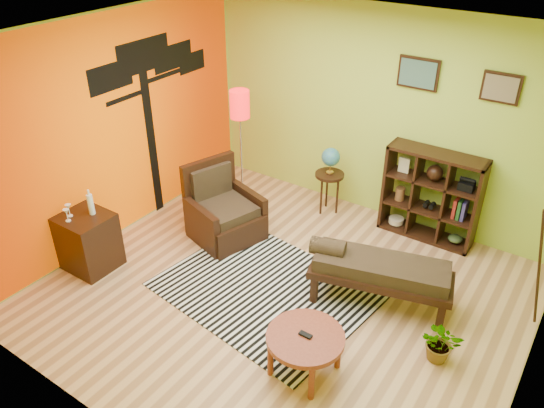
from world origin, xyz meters
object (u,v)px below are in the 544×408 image
Objects in this scene: potted_plant at (440,346)px; bench at (377,269)px; cube_shelf at (432,196)px; armchair at (223,215)px; globe_table at (330,164)px; coffee_table at (305,341)px; floor_lamp at (240,116)px; side_cabinet at (88,241)px.

bench is at bearing 155.10° from potted_plant.
cube_shelf is 1.59m from bench.
globe_table is at bearing 56.61° from armchair.
coffee_table is at bearing -33.61° from armchair.
floor_lamp is at bearing -146.08° from globe_table.
bench is at bearing -3.00° from armchair.
floor_lamp is at bearing 162.74° from bench.
side_cabinet is 3.24m from globe_table.
armchair is at bearing 177.00° from bench.
bench is at bearing 22.87° from side_cabinet.
cube_shelf is 2.21m from potted_plant.
coffee_table is 2.85m from cube_shelf.
bench is (1.36, -1.40, -0.29)m from globe_table.
globe_table is 2.30× the size of potted_plant.
globe_table is at bearing 114.74° from coffee_table.
coffee_table is 0.41× the size of floor_lamp.
globe_table is at bearing 141.01° from potted_plant.
side_cabinet reaches higher than armchair.
coffee_table is 0.45× the size of bench.
side_cabinet reaches higher than potted_plant.
side_cabinet is 0.58× the size of floor_lamp.
cube_shelf is at bearing 89.54° from bench.
coffee_table is 1.27m from bench.
globe_table is at bearing 33.92° from floor_lamp.
potted_plant is at bearing 12.77° from side_cabinet.
floor_lamp is 1.11× the size of bench.
floor_lamp reaches higher than globe_table.
side_cabinet reaches higher than globe_table.
floor_lamp reaches higher than side_cabinet.
armchair reaches higher than coffee_table.
bench is at bearing 84.18° from coffee_table.
floor_lamp is at bearing 103.58° from armchair.
cube_shelf is 2.84× the size of potted_plant.
potted_plant is at bearing 40.46° from coffee_table.
potted_plant is (0.88, -0.41, -0.28)m from bench.
armchair is 1.68m from side_cabinet.
bench is at bearing -45.91° from globe_table.
cube_shelf is at bearing 42.84° from side_cabinet.
floor_lamp reaches higher than cube_shelf.
potted_plant is at bearing -66.49° from cube_shelf.
floor_lamp reaches higher than potted_plant.
potted_plant is (3.98, 0.90, -0.19)m from side_cabinet.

